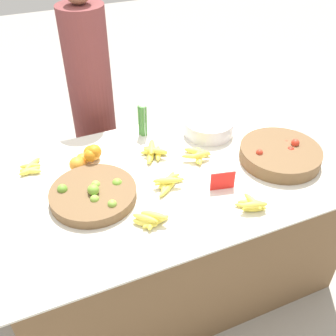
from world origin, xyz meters
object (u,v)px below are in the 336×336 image
(tomato_basket, at_px, (280,154))
(metal_bowl, at_px, (209,127))
(lime_bowl, at_px, (94,194))
(price_sign, at_px, (223,181))
(vendor_person, at_px, (93,111))

(tomato_basket, xyz_separation_m, metal_bowl, (-0.23, 0.40, 0.01))
(lime_bowl, height_order, tomato_basket, tomato_basket)
(lime_bowl, distance_m, tomato_basket, 1.03)
(lime_bowl, xyz_separation_m, price_sign, (0.61, -0.18, 0.02))
(vendor_person, bearing_deg, tomato_basket, -50.87)
(tomato_basket, height_order, price_sign, tomato_basket)
(metal_bowl, distance_m, price_sign, 0.52)
(lime_bowl, distance_m, price_sign, 0.64)
(tomato_basket, relative_size, price_sign, 3.58)
(metal_bowl, bearing_deg, vendor_person, 134.02)
(metal_bowl, relative_size, vendor_person, 0.19)
(price_sign, height_order, vendor_person, vendor_person)
(lime_bowl, distance_m, vendor_person, 0.92)
(price_sign, relative_size, vendor_person, 0.08)
(vendor_person, bearing_deg, metal_bowl, -45.98)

